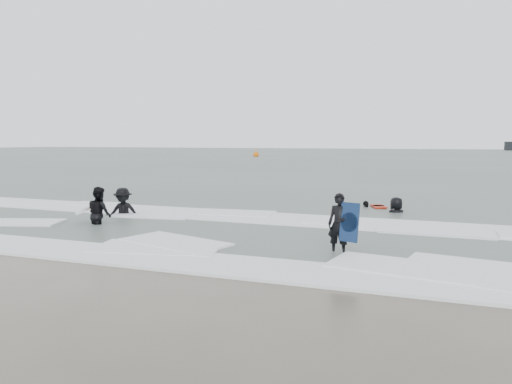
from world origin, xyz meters
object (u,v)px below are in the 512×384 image
at_px(surfer_centre, 339,254).
at_px(surfer_breaker, 123,216).
at_px(surfer_right_far, 396,214).
at_px(buoy, 256,155).
at_px(surfer_right_near, 366,208).
at_px(surfer_wading, 100,225).

bearing_deg(surfer_centre, surfer_breaker, 164.15).
relative_size(surfer_right_far, buoy, 1.09).
height_order(surfer_breaker, surfer_right_far, surfer_breaker).
bearing_deg(surfer_right_near, surfer_breaker, -21.72).
xyz_separation_m(surfer_wading, buoy, (-20.56, 66.34, 0.42)).
bearing_deg(surfer_right_near, surfer_right_far, 84.70).
bearing_deg(surfer_centre, surfer_right_far, 89.90).
bearing_deg(buoy, surfer_right_near, -64.39).
xyz_separation_m(surfer_centre, buoy, (-28.96, 67.71, 0.42)).
bearing_deg(surfer_wading, surfer_breaker, -49.09).
relative_size(surfer_right_near, buoy, 0.89).
bearing_deg(surfer_wading, buoy, -45.16).
height_order(surfer_right_far, buoy, buoy).
bearing_deg(surfer_wading, surfer_right_near, -108.25).
bearing_deg(surfer_breaker, surfer_right_far, 6.12).
xyz_separation_m(surfer_wading, surfer_right_far, (9.00, 6.36, 0.00)).
distance_m(surfer_centre, surfer_right_far, 7.75).
bearing_deg(surfer_right_far, surfer_right_near, -74.85).
bearing_deg(surfer_centre, surfer_wading, 175.06).
xyz_separation_m(surfer_right_near, surfer_right_far, (1.33, -1.08, 0.00)).
bearing_deg(surfer_centre, surfer_right_near, 99.07).
xyz_separation_m(surfer_breaker, buoy, (-20.11, 64.46, 0.42)).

